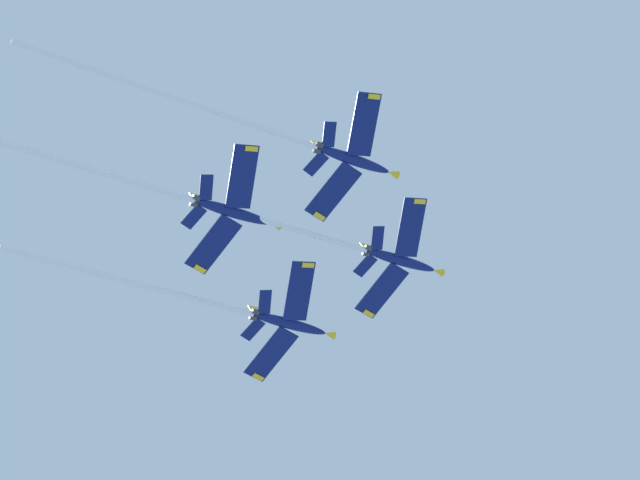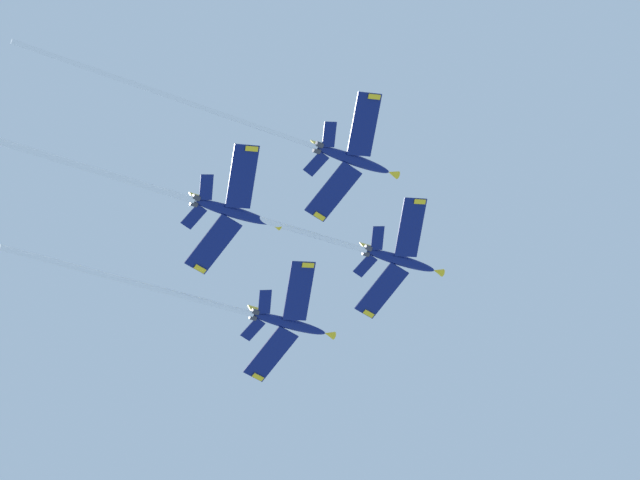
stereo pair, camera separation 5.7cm
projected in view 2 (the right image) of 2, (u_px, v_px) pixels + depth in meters
jet_lead at (345, 244)px, 178.79m from camera, size 41.72×31.95×17.67m
jet_left_wing at (234, 309)px, 175.68m from camera, size 40.86×30.96×17.55m
jet_right_wing at (299, 141)px, 170.10m from camera, size 46.20×33.83×20.29m
jet_slot at (166, 192)px, 166.87m from camera, size 40.83×30.67×18.38m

